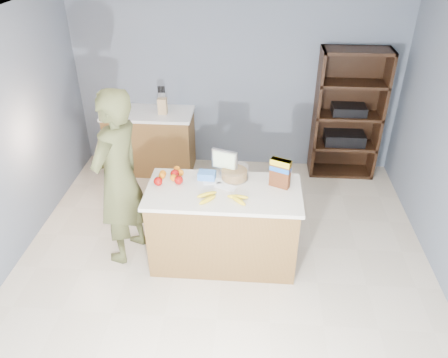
# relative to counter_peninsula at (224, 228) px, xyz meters

# --- Properties ---
(floor) EXTENTS (4.50, 5.00, 0.02)m
(floor) POSITION_rel_counter_peninsula_xyz_m (0.00, -0.30, -0.42)
(floor) COLOR beige
(floor) RESTS_ON ground
(walls) EXTENTS (4.52, 5.02, 2.51)m
(walls) POSITION_rel_counter_peninsula_xyz_m (0.00, -0.30, 1.24)
(walls) COLOR slate
(walls) RESTS_ON ground
(counter_peninsula) EXTENTS (1.56, 0.76, 0.90)m
(counter_peninsula) POSITION_rel_counter_peninsula_xyz_m (0.00, 0.00, 0.00)
(counter_peninsula) COLOR brown
(counter_peninsula) RESTS_ON ground
(back_cabinet) EXTENTS (1.24, 0.62, 0.90)m
(back_cabinet) POSITION_rel_counter_peninsula_xyz_m (-1.20, 1.90, 0.04)
(back_cabinet) COLOR brown
(back_cabinet) RESTS_ON ground
(shelving_unit) EXTENTS (0.90, 0.40, 1.80)m
(shelving_unit) POSITION_rel_counter_peninsula_xyz_m (1.55, 2.05, 0.45)
(shelving_unit) COLOR black
(shelving_unit) RESTS_ON ground
(person) EXTENTS (0.67, 0.82, 1.92)m
(person) POSITION_rel_counter_peninsula_xyz_m (-1.07, 0.03, 0.55)
(person) COLOR #474A28
(person) RESTS_ON ground
(knife_block) EXTENTS (0.12, 0.10, 0.31)m
(knife_block) POSITION_rel_counter_peninsula_xyz_m (-0.98, 1.86, 0.60)
(knife_block) COLOR tan
(knife_block) RESTS_ON back_cabinet
(envelopes) EXTENTS (0.37, 0.27, 0.00)m
(envelopes) POSITION_rel_counter_peninsula_xyz_m (-0.05, 0.11, 0.49)
(envelopes) COLOR white
(envelopes) RESTS_ON counter_peninsula
(bananas) EXTENTS (0.51, 0.25, 0.05)m
(bananas) POSITION_rel_counter_peninsula_xyz_m (0.00, -0.17, 0.51)
(bananas) COLOR yellow
(bananas) RESTS_ON counter_peninsula
(apples) EXTENTS (0.30, 0.25, 0.09)m
(apples) POSITION_rel_counter_peninsula_xyz_m (-0.55, 0.11, 0.53)
(apples) COLOR #970A08
(apples) RESTS_ON counter_peninsula
(oranges) EXTENTS (0.25, 0.24, 0.07)m
(oranges) POSITION_rel_counter_peninsula_xyz_m (-0.57, 0.22, 0.52)
(oranges) COLOR orange
(oranges) RESTS_ON counter_peninsula
(blue_carton) EXTENTS (0.19, 0.13, 0.08)m
(blue_carton) POSITION_rel_counter_peninsula_xyz_m (-0.19, 0.21, 0.52)
(blue_carton) COLOR blue
(blue_carton) RESTS_ON counter_peninsula
(salad_bowl) EXTENTS (0.30, 0.30, 0.13)m
(salad_bowl) POSITION_rel_counter_peninsula_xyz_m (0.09, 0.24, 0.54)
(salad_bowl) COLOR #267219
(salad_bowl) RESTS_ON counter_peninsula
(tv) EXTENTS (0.28, 0.13, 0.28)m
(tv) POSITION_rel_counter_peninsula_xyz_m (-0.01, 0.31, 0.64)
(tv) COLOR silver
(tv) RESTS_ON counter_peninsula
(cereal_box) EXTENTS (0.22, 0.15, 0.31)m
(cereal_box) POSITION_rel_counter_peninsula_xyz_m (0.56, 0.11, 0.66)
(cereal_box) COLOR #592B14
(cereal_box) RESTS_ON counter_peninsula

